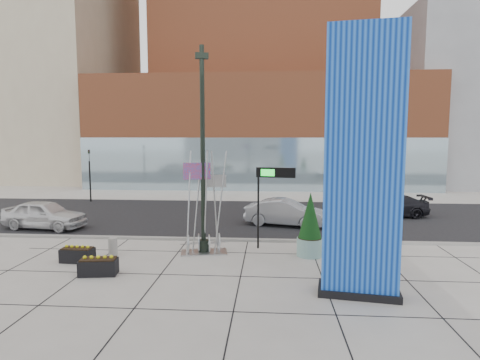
# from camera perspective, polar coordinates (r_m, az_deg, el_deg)

# --- Properties ---
(ground) EXTENTS (160.00, 160.00, 0.00)m
(ground) POSITION_cam_1_polar(r_m,az_deg,el_deg) (16.26, -3.27, -12.26)
(ground) COLOR #9E9991
(ground) RESTS_ON ground
(street_asphalt) EXTENTS (80.00, 12.00, 0.02)m
(street_asphalt) POSITION_cam_1_polar(r_m,az_deg,el_deg) (25.89, -0.39, -5.20)
(street_asphalt) COLOR black
(street_asphalt) RESTS_ON ground
(curb_edge) EXTENTS (80.00, 0.30, 0.12)m
(curb_edge) POSITION_cam_1_polar(r_m,az_deg,el_deg) (20.05, -1.77, -8.47)
(curb_edge) COLOR gray
(curb_edge) RESTS_ON ground
(tower_podium) EXTENTS (34.00, 10.00, 11.00)m
(tower_podium) POSITION_cam_1_polar(r_m,az_deg,el_deg) (42.30, 2.81, 6.75)
(tower_podium) COLOR #AB5531
(tower_podium) RESTS_ON ground
(tower_glass_front) EXTENTS (34.00, 0.60, 5.00)m
(tower_glass_front) POSITION_cam_1_polar(r_m,az_deg,el_deg) (37.59, 2.61, 2.23)
(tower_glass_front) COLOR #8CA5B2
(tower_glass_front) RESTS_ON ground
(building_beige_left) EXTENTS (18.00, 20.00, 34.00)m
(building_beige_left) POSITION_cam_1_polar(r_m,az_deg,el_deg) (57.91, -26.16, 17.47)
(building_beige_left) COLOR gray
(building_beige_left) RESTS_ON ground
(blue_pylon) EXTENTS (2.72, 1.52, 8.57)m
(blue_pylon) POSITION_cam_1_polar(r_m,az_deg,el_deg) (13.24, 17.02, 1.55)
(blue_pylon) COLOR #0B35AB
(blue_pylon) RESTS_ON ground
(lamp_post) EXTENTS (0.61, 0.49, 8.99)m
(lamp_post) POSITION_cam_1_polar(r_m,az_deg,el_deg) (17.56, -5.30, 1.40)
(lamp_post) COLOR black
(lamp_post) RESTS_ON ground
(public_art_sculpture) EXTENTS (2.16, 1.35, 4.56)m
(public_art_sculpture) POSITION_cam_1_polar(r_m,az_deg,el_deg) (17.87, -5.12, -6.58)
(public_art_sculpture) COLOR #B4B7B9
(public_art_sculpture) RESTS_ON ground
(concrete_bollard) EXTENTS (0.39, 0.39, 0.75)m
(concrete_bollard) POSITION_cam_1_polar(r_m,az_deg,el_deg) (18.54, -17.62, -8.99)
(concrete_bollard) COLOR gray
(concrete_bollard) RESTS_ON ground
(overhead_street_sign) EXTENTS (1.77, 0.44, 3.75)m
(overhead_street_sign) POSITION_cam_1_polar(r_m,az_deg,el_deg) (18.19, 4.64, 0.12)
(overhead_street_sign) COLOR black
(overhead_street_sign) RESTS_ON ground
(round_planter_east) EXTENTS (1.00, 1.00, 2.51)m
(round_planter_east) POSITION_cam_1_polar(r_m,az_deg,el_deg) (19.49, 18.37, -5.82)
(round_planter_east) COLOR #83B1A8
(round_planter_east) RESTS_ON ground
(round_planter_mid) EXTENTS (1.09, 1.09, 2.72)m
(round_planter_mid) POSITION_cam_1_polar(r_m,az_deg,el_deg) (17.61, 9.91, -6.53)
(round_planter_mid) COLOR #83B1A8
(round_planter_mid) RESTS_ON ground
(round_planter_west) EXTENTS (1.11, 1.11, 2.78)m
(round_planter_west) POSITION_cam_1_polar(r_m,az_deg,el_deg) (17.60, 9.93, -6.44)
(round_planter_west) COLOR #83B1A8
(round_planter_west) RESTS_ON ground
(box_planter_north) EXTENTS (1.32, 0.71, 0.71)m
(box_planter_north) POSITION_cam_1_polar(r_m,az_deg,el_deg) (18.06, -22.11, -9.73)
(box_planter_north) COLOR black
(box_planter_north) RESTS_ON ground
(box_planter_south) EXTENTS (1.44, 0.86, 0.75)m
(box_planter_south) POSITION_cam_1_polar(r_m,az_deg,el_deg) (16.18, -19.48, -11.43)
(box_planter_south) COLOR black
(box_planter_south) RESTS_ON ground
(car_white_west) EXTENTS (4.84, 2.49, 1.57)m
(car_white_west) POSITION_cam_1_polar(r_m,az_deg,el_deg) (24.97, -26.05, -4.46)
(car_white_west) COLOR silver
(car_white_west) RESTS_ON ground
(car_silver_mid) EXTENTS (4.85, 2.65, 1.52)m
(car_silver_mid) POSITION_cam_1_polar(r_m,az_deg,el_deg) (23.31, 6.46, -4.65)
(car_silver_mid) COLOR #9C9EA3
(car_silver_mid) RESTS_ON ground
(car_dark_east) EXTENTS (4.89, 2.35, 1.37)m
(car_dark_east) POSITION_cam_1_polar(r_m,az_deg,el_deg) (27.40, 20.55, -3.52)
(car_dark_east) COLOR black
(car_dark_east) RESTS_ON ground
(traffic_signal) EXTENTS (0.15, 0.18, 4.10)m
(traffic_signal) POSITION_cam_1_polar(r_m,az_deg,el_deg) (33.50, -20.59, 0.99)
(traffic_signal) COLOR black
(traffic_signal) RESTS_ON ground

